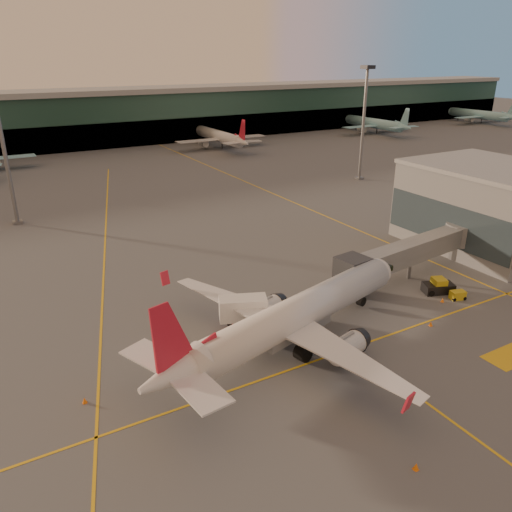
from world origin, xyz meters
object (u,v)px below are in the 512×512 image
gpu_cart (458,295)px  pushback_tug (438,287)px  catering_truck (244,312)px  main_airplane (292,318)px

gpu_cart → pushback_tug: size_ratio=0.49×
catering_truck → pushback_tug: 26.00m
main_airplane → catering_truck: size_ratio=6.19×
catering_truck → gpu_cart: 27.11m
gpu_cart → catering_truck: bearing=-177.5°
main_airplane → gpu_cart: bearing=-17.4°
main_airplane → catering_truck: bearing=100.5°
main_airplane → catering_truck: main_airplane is taller
catering_truck → pushback_tug: (25.64, -4.03, -1.46)m
gpu_cart → main_airplane: bearing=-166.3°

